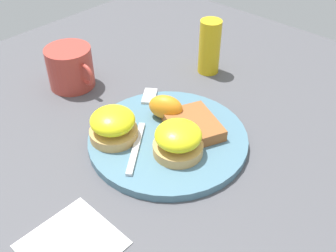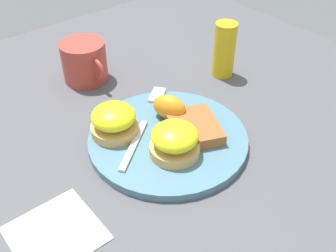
# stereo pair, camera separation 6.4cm
# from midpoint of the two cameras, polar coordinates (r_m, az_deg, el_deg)

# --- Properties ---
(ground_plane) EXTENTS (1.10, 1.10, 0.00)m
(ground_plane) POSITION_cam_midpoint_polar(r_m,az_deg,el_deg) (0.66, -2.77, -2.43)
(ground_plane) COLOR #4C4C51
(plate) EXTENTS (0.26, 0.26, 0.01)m
(plate) POSITION_cam_midpoint_polar(r_m,az_deg,el_deg) (0.65, -2.79, -1.96)
(plate) COLOR slate
(plate) RESTS_ON ground_plane
(sandwich_benedict_left) EXTENTS (0.08, 0.08, 0.05)m
(sandwich_benedict_left) POSITION_cam_midpoint_polar(r_m,az_deg,el_deg) (0.64, -10.82, 0.04)
(sandwich_benedict_left) COLOR tan
(sandwich_benedict_left) RESTS_ON plate
(sandwich_benedict_right) EXTENTS (0.08, 0.08, 0.05)m
(sandwich_benedict_right) POSITION_cam_midpoint_polar(r_m,az_deg,el_deg) (0.60, -1.54, -2.14)
(sandwich_benedict_right) COLOR tan
(sandwich_benedict_right) RESTS_ON plate
(hashbrown_patty) EXTENTS (0.12, 0.11, 0.02)m
(hashbrown_patty) POSITION_cam_midpoint_polar(r_m,az_deg,el_deg) (0.65, 0.88, -0.02)
(hashbrown_patty) COLOR #9B572C
(hashbrown_patty) RESTS_ON plate
(orange_wedge) EXTENTS (0.07, 0.06, 0.04)m
(orange_wedge) POSITION_cam_midpoint_polar(r_m,az_deg,el_deg) (0.67, -3.04, 2.63)
(orange_wedge) COLOR orange
(orange_wedge) RESTS_ON plate
(fork) EXTENTS (0.15, 0.20, 0.00)m
(fork) POSITION_cam_midpoint_polar(r_m,az_deg,el_deg) (0.68, -6.32, 0.68)
(fork) COLOR silver
(fork) RESTS_ON plate
(cup) EXTENTS (0.12, 0.09, 0.08)m
(cup) POSITION_cam_midpoint_polar(r_m,az_deg,el_deg) (0.81, -16.10, 8.13)
(cup) COLOR #B23D33
(cup) RESTS_ON ground_plane
(napkin) EXTENTS (0.11, 0.11, 0.00)m
(napkin) POSITION_cam_midpoint_polar(r_m,az_deg,el_deg) (0.54, -17.23, -16.23)
(napkin) COLOR white
(napkin) RESTS_ON ground_plane
(condiment_bottle) EXTENTS (0.04, 0.04, 0.11)m
(condiment_bottle) POSITION_cam_midpoint_polar(r_m,az_deg,el_deg) (0.82, 3.81, 11.31)
(condiment_bottle) COLOR gold
(condiment_bottle) RESTS_ON ground_plane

